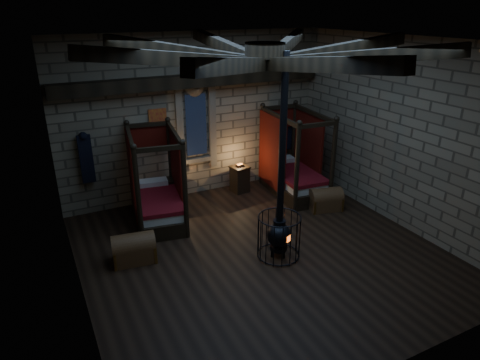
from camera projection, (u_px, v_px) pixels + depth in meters
name	position (u px, v px, depth m)	size (l,w,h in m)	color
room	(262.00, 67.00, 7.56)	(7.02, 7.02, 4.29)	black
bed_left	(157.00, 199.00, 10.08)	(1.40, 2.20, 2.15)	black
bed_right	(293.00, 173.00, 11.56)	(1.30, 2.21, 2.22)	black
trunk_left	(134.00, 249.00, 8.50)	(0.90, 0.64, 0.61)	brown
trunk_right	(325.00, 200.00, 10.68)	(0.89, 0.68, 0.58)	brown
nightstand_left	(176.00, 191.00, 10.95)	(0.49, 0.47, 0.86)	black
nightstand_right	(240.00, 179.00, 11.67)	(0.51, 0.49, 0.80)	black
stove	(279.00, 231.00, 8.56)	(0.87, 0.87, 4.05)	black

